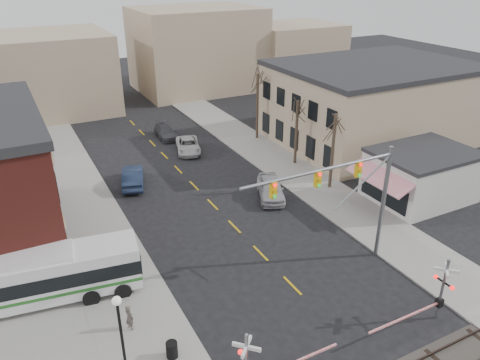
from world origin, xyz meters
name	(u,v)px	position (x,y,z in m)	size (l,w,h in m)	color
ground	(311,305)	(0.00, 0.00, 0.00)	(160.00, 160.00, 0.00)	black
sidewalk_west	(81,199)	(-9.50, 20.00, 0.06)	(5.00, 60.00, 0.12)	gray
sidewalk_east	(273,159)	(9.50, 20.00, 0.06)	(5.00, 60.00, 0.12)	gray
tan_building	(372,102)	(22.00, 20.00, 4.26)	(20.30, 15.30, 8.50)	tan
awning_shop	(421,175)	(15.97, 7.00, 2.16)	(9.74, 6.20, 4.30)	beige
tree_east_a	(333,152)	(10.50, 12.00, 3.50)	(0.28, 0.28, 6.75)	#382B21
tree_east_b	(296,133)	(10.80, 18.00, 3.27)	(0.28, 0.28, 6.30)	#382B21
tree_east_c	(257,107)	(11.00, 26.00, 3.72)	(0.28, 0.28, 7.20)	#382B21
transit_bus	(33,278)	(-14.27, 7.68, 1.77)	(12.40, 4.30, 3.13)	silver
traffic_signal_mast	(351,188)	(4.06, 2.19, 5.78)	(10.71, 0.30, 8.00)	gray
rr_crossing_east	(437,292)	(5.22, -4.20, 1.97)	(5.60, 1.36, 4.00)	gray
street_lamp	(119,321)	(-11.02, -0.03, 3.44)	(0.44, 0.44, 4.69)	black
trash_bin	(172,350)	(-8.67, -0.06, 0.57)	(0.60, 0.60, 0.90)	black
car_a	(271,188)	(4.94, 12.91, 0.86)	(2.03, 5.05, 1.72)	#A5A4A8
car_b	(133,177)	(-4.78, 20.68, 0.83)	(1.75, 5.03, 1.66)	#18253E
car_c	(188,145)	(2.62, 25.88, 0.70)	(2.31, 5.01, 1.39)	#BDBDBD
car_d	(166,132)	(1.98, 31.08, 0.67)	(1.87, 4.59, 1.33)	#46464B
pedestrian_near	(129,317)	(-10.01, 2.90, 0.89)	(0.56, 0.37, 1.55)	#524841
pedestrian_far	(97,264)	(-10.50, 8.59, 0.91)	(0.77, 0.60, 1.59)	#313A56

